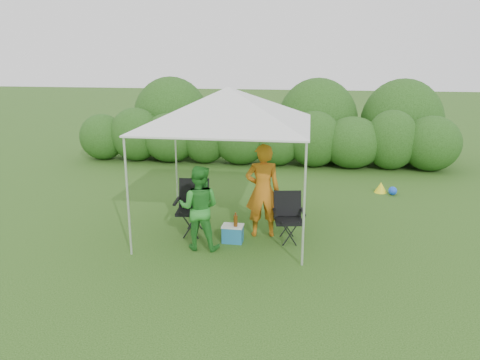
# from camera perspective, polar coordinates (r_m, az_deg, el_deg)

# --- Properties ---
(ground) EXTENTS (70.00, 70.00, 0.00)m
(ground) POSITION_cam_1_polar(r_m,az_deg,el_deg) (9.10, -1.87, -6.99)
(ground) COLOR #365F1E
(hedge) EXTENTS (11.88, 1.53, 1.80)m
(hedge) POSITION_cam_1_polar(r_m,az_deg,el_deg) (14.58, 2.85, 5.03)
(hedge) COLOR #2A581B
(hedge) RESTS_ON ground
(canopy) EXTENTS (3.10, 3.10, 2.83)m
(canopy) POSITION_cam_1_polar(r_m,az_deg,el_deg) (8.96, -1.44, 8.97)
(canopy) COLOR silver
(canopy) RESTS_ON ground
(chair_right) EXTENTS (0.64, 0.60, 0.92)m
(chair_right) POSITION_cam_1_polar(r_m,az_deg,el_deg) (8.87, 5.89, -4.07)
(chair_right) COLOR black
(chair_right) RESTS_ON ground
(chair_left) EXTENTS (0.69, 0.64, 1.06)m
(chair_left) POSITION_cam_1_polar(r_m,az_deg,el_deg) (9.21, -5.77, -2.83)
(chair_left) COLOR black
(chair_left) RESTS_ON ground
(man) EXTENTS (0.74, 0.56, 1.82)m
(man) POSITION_cam_1_polar(r_m,az_deg,el_deg) (8.91, 2.77, -1.30)
(man) COLOR #C46816
(man) RESTS_ON ground
(woman) EXTENTS (0.76, 0.60, 1.54)m
(woman) POSITION_cam_1_polar(r_m,az_deg,el_deg) (8.40, -5.00, -3.38)
(woman) COLOR #2D892D
(woman) RESTS_ON ground
(cooler) EXTENTS (0.40, 0.30, 0.33)m
(cooler) POSITION_cam_1_polar(r_m,az_deg,el_deg) (8.83, -0.89, -6.54)
(cooler) COLOR teal
(cooler) RESTS_ON ground
(bottle) EXTENTS (0.07, 0.07, 0.27)m
(bottle) POSITION_cam_1_polar(r_m,az_deg,el_deg) (8.68, -0.55, -4.82)
(bottle) COLOR #592D0C
(bottle) RESTS_ON cooler
(lawn_toy) EXTENTS (0.53, 0.44, 0.27)m
(lawn_toy) POSITION_cam_1_polar(r_m,az_deg,el_deg) (12.33, 17.13, -0.97)
(lawn_toy) COLOR yellow
(lawn_toy) RESTS_ON ground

